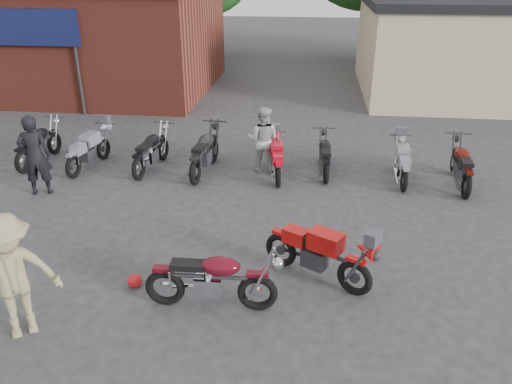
# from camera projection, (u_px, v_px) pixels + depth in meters

# --- Properties ---
(ground) EXTENTS (90.00, 90.00, 0.00)m
(ground) POSITION_uv_depth(u_px,v_px,m) (215.00, 292.00, 8.39)
(ground) COLOR #2F2F31
(brick_building) EXTENTS (12.00, 8.00, 4.00)m
(brick_building) POSITION_uv_depth(u_px,v_px,m) (67.00, 40.00, 21.10)
(brick_building) COLOR maroon
(brick_building) RESTS_ON ground
(stucco_building) EXTENTS (10.00, 8.00, 3.50)m
(stucco_building) POSITION_uv_depth(u_px,v_px,m) (490.00, 50.00, 20.25)
(stucco_building) COLOR tan
(stucco_building) RESTS_ON ground
(vintage_motorcycle) EXTENTS (2.06, 0.73, 1.19)m
(vintage_motorcycle) POSITION_uv_depth(u_px,v_px,m) (213.00, 276.00, 7.78)
(vintage_motorcycle) COLOR #590B18
(vintage_motorcycle) RESTS_ON ground
(sportbike) EXTENTS (2.08, 1.59, 1.17)m
(sportbike) POSITION_uv_depth(u_px,v_px,m) (319.00, 251.00, 8.47)
(sportbike) COLOR red
(sportbike) RESTS_ON ground
(helmet) EXTENTS (0.29, 0.29, 0.23)m
(helmet) POSITION_uv_depth(u_px,v_px,m) (135.00, 281.00, 8.48)
(helmet) COLOR red
(helmet) RESTS_ON ground
(person_dark) EXTENTS (0.81, 0.65, 1.92)m
(person_dark) POSITION_uv_depth(u_px,v_px,m) (35.00, 155.00, 11.55)
(person_dark) COLOR black
(person_dark) RESTS_ON ground
(person_light) EXTENTS (0.93, 0.77, 1.74)m
(person_light) POSITION_uv_depth(u_px,v_px,m) (263.00, 140.00, 12.84)
(person_light) COLOR #ABACA7
(person_light) RESTS_ON ground
(person_tan) EXTENTS (1.46, 1.33, 1.97)m
(person_tan) POSITION_uv_depth(u_px,v_px,m) (12.00, 277.00, 7.07)
(person_tan) COLOR tan
(person_tan) RESTS_ON ground
(row_bike_0) EXTENTS (0.82, 2.06, 1.17)m
(row_bike_0) POSITION_uv_depth(u_px,v_px,m) (39.00, 142.00, 13.51)
(row_bike_0) COLOR black
(row_bike_0) RESTS_ON ground
(row_bike_1) EXTENTS (0.95, 1.99, 1.11)m
(row_bike_1) POSITION_uv_depth(u_px,v_px,m) (89.00, 148.00, 13.19)
(row_bike_1) COLOR #9497A1
(row_bike_1) RESTS_ON ground
(row_bike_2) EXTENTS (0.93, 2.05, 1.15)m
(row_bike_2) POSITION_uv_depth(u_px,v_px,m) (151.00, 149.00, 13.10)
(row_bike_2) COLOR black
(row_bike_2) RESTS_ON ground
(row_bike_3) EXTENTS (0.90, 2.20, 1.24)m
(row_bike_3) POSITION_uv_depth(u_px,v_px,m) (205.00, 150.00, 12.88)
(row_bike_3) COLOR black
(row_bike_3) RESTS_ON ground
(row_bike_4) EXTENTS (0.83, 1.87, 1.05)m
(row_bike_4) POSITION_uv_depth(u_px,v_px,m) (277.00, 157.00, 12.67)
(row_bike_4) COLOR red
(row_bike_4) RESTS_ON ground
(row_bike_5) EXTENTS (0.72, 1.89, 1.08)m
(row_bike_5) POSITION_uv_depth(u_px,v_px,m) (325.00, 153.00, 12.87)
(row_bike_5) COLOR black
(row_bike_5) RESTS_ON ground
(row_bike_6) EXTENTS (0.66, 1.83, 1.05)m
(row_bike_6) POSITION_uv_depth(u_px,v_px,m) (402.00, 161.00, 12.42)
(row_bike_6) COLOR gray
(row_bike_6) RESTS_ON ground
(row_bike_7) EXTENTS (0.80, 2.08, 1.18)m
(row_bike_7) POSITION_uv_depth(u_px,v_px,m) (462.00, 163.00, 12.11)
(row_bike_7) COLOR #530E0A
(row_bike_7) RESTS_ON ground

